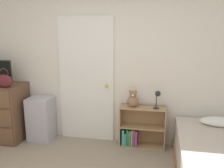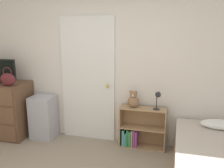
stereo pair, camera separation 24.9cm
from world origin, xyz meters
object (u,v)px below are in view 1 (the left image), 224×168
object	(u,v)px
bookshelf	(138,130)
teddy_bear	(133,100)
storage_bin	(41,119)
desk_lamp	(158,96)
handbag	(4,81)

from	to	relation	value
bookshelf	teddy_bear	distance (m)	0.51
storage_bin	desk_lamp	distance (m)	1.98
desk_lamp	handbag	bearing A→B (deg)	-172.57
storage_bin	teddy_bear	size ratio (longest dim) A/B	2.74
handbag	storage_bin	bearing A→B (deg)	33.01
handbag	desk_lamp	size ratio (longest dim) A/B	1.07
desk_lamp	bookshelf	bearing A→B (deg)	171.09
handbag	storage_bin	world-z (taller)	handbag
bookshelf	teddy_bear	size ratio (longest dim) A/B	2.69
storage_bin	desk_lamp	bearing A→B (deg)	0.82
handbag	teddy_bear	xyz separation A→B (m)	(1.97, 0.34, -0.29)
teddy_bear	desk_lamp	xyz separation A→B (m)	(0.37, -0.03, 0.09)
teddy_bear	bookshelf	bearing A→B (deg)	5.82
storage_bin	bookshelf	distance (m)	1.64
bookshelf	teddy_bear	world-z (taller)	teddy_bear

